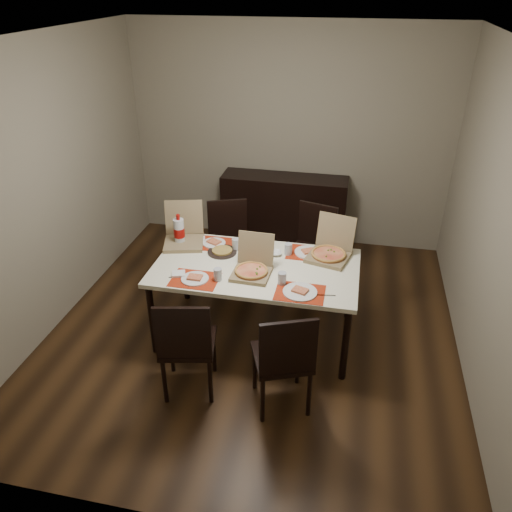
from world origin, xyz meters
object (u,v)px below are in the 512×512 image
chair_near_right (284,358)px  chair_far_right (312,245)px  chair_far_left (229,240)px  soda_bottle (179,232)px  dip_bowl (275,253)px  dining_table (256,272)px  chair_near_left (187,343)px  sideboard (284,212)px  pizza_box_center (252,268)px

chair_near_right → chair_far_right: (0.01, 1.82, 0.00)m
chair_far_left → soda_bottle: size_ratio=3.03×
dip_bowl → soda_bottle: size_ratio=0.40×
chair_far_left → chair_near_right: bearing=-63.2°
chair_far_right → dip_bowl: size_ratio=7.61×
chair_far_left → soda_bottle: soda_bottle is taller
soda_bottle → chair_near_right: bearing=-43.4°
chair_far_left → dip_bowl: chair_far_left is taller
dining_table → chair_far_left: bearing=119.1°
chair_far_left → chair_near_left: bearing=-86.4°
dining_table → chair_far_right: bearing=66.6°
dining_table → soda_bottle: (-0.79, 0.25, 0.20)m
dining_table → chair_near_right: size_ratio=1.94×
chair_far_right → chair_near_right: bearing=-90.4°
chair_near_right → dining_table: bearing=114.4°
dining_table → chair_far_left: size_ratio=1.94×
chair_near_left → chair_near_right: (0.77, -0.01, 0.00)m
soda_bottle → chair_far_right: bearing=29.9°
sideboard → chair_near_left: size_ratio=1.61×
chair_near_right → chair_far_right: bearing=89.6°
chair_far_right → pizza_box_center: 1.19m
pizza_box_center → soda_bottle: bearing=154.1°
sideboard → chair_near_left: chair_near_left is taller
dining_table → chair_near_left: (-0.37, -0.86, -0.17)m
chair_far_left → chair_far_right: 0.89m
sideboard → pizza_box_center: (0.03, -1.97, 0.35)m
chair_near_right → chair_far_left: 1.94m
chair_near_right → dip_bowl: size_ratio=7.61×
chair_near_right → chair_far_left: same height
sideboard → chair_far_left: size_ratio=1.61×
pizza_box_center → chair_far_left: bearing=115.5°
dining_table → soda_bottle: 0.86m
chair_near_right → soda_bottle: bearing=136.6°
chair_near_right → sideboard: bearing=99.1°
dining_table → soda_bottle: size_ratio=5.86×
chair_near_left → chair_near_right: size_ratio=1.00×
chair_far_left → dip_bowl: size_ratio=7.61×
dip_bowl → soda_bottle: 0.93m
dining_table → chair_far_left: 0.99m
dip_bowl → pizza_box_center: bearing=-110.3°
sideboard → soda_bottle: (-0.76, -1.59, 0.43)m
chair_far_right → pizza_box_center: pizza_box_center is taller
chair_near_left → soda_bottle: 1.25m
dining_table → chair_near_left: bearing=-113.1°
chair_far_right → chair_far_left: bearing=-174.2°
chair_far_left → pizza_box_center: pizza_box_center is taller
chair_far_right → sideboard: bearing=116.5°
dip_bowl → soda_bottle: bearing=178.9°
sideboard → chair_near_right: 2.75m
chair_far_right → dip_bowl: bearing=-111.6°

